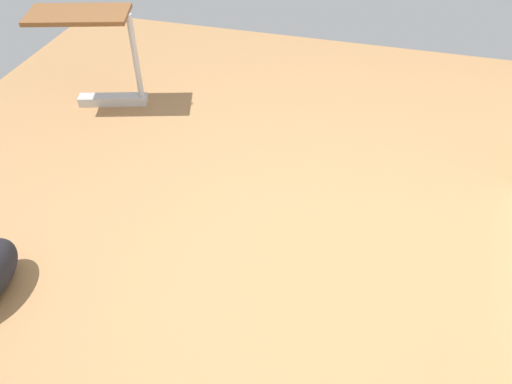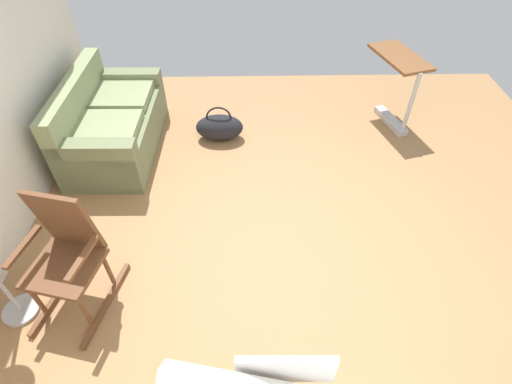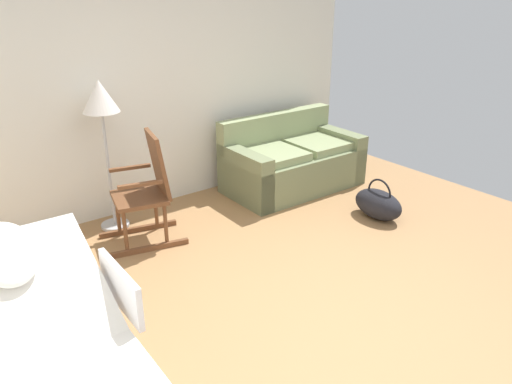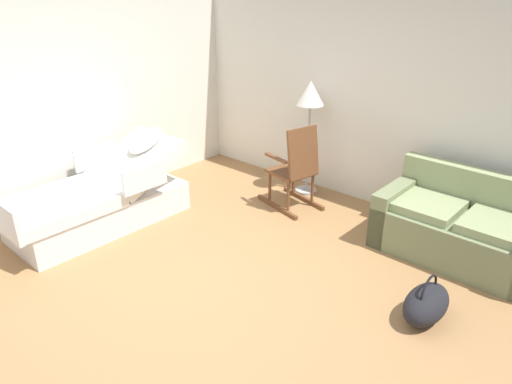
% 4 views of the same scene
% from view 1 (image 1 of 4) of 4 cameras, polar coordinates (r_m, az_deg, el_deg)
% --- Properties ---
extents(ground_plane, '(6.35, 6.35, 0.00)m').
position_cam_1_polar(ground_plane, '(3.33, 3.77, -6.51)').
color(ground_plane, '#9E7247').
extents(overbed_table, '(0.88, 0.61, 0.84)m').
position_cam_1_polar(overbed_table, '(4.68, -17.19, 14.86)').
color(overbed_table, '#B2B5BA').
rests_on(overbed_table, ground).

